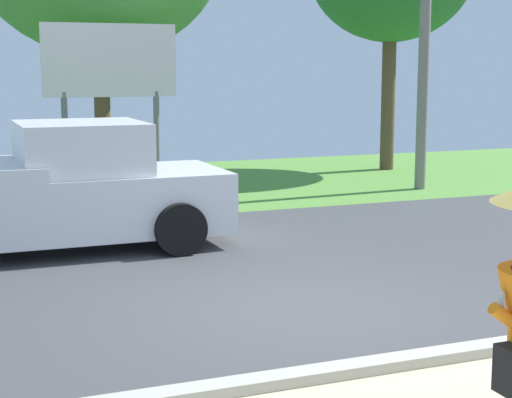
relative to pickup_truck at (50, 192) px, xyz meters
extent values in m
cube|color=#424244|center=(2.17, -2.05, -0.92)|extent=(40.00, 8.00, 0.10)
cube|color=#59903B|center=(2.17, 5.95, -0.92)|extent=(40.00, 8.00, 0.10)
cube|color=#B2AD9E|center=(2.17, -6.05, -0.82)|extent=(40.00, 0.24, 0.10)
cylinder|color=orange|center=(1.64, -8.23, 0.29)|extent=(0.29, 0.08, 0.24)
cube|color=#B7B7BC|center=(1.60, -8.20, 0.39)|extent=(0.02, 0.11, 0.16)
cube|color=silver|center=(-0.03, 0.00, -0.19)|extent=(5.20, 2.00, 0.90)
cube|color=silver|center=(0.47, 0.00, 0.56)|extent=(1.80, 1.84, 0.90)
cube|color=#2D3842|center=(1.32, 0.00, 0.56)|extent=(0.10, 1.70, 0.77)
cylinder|color=black|center=(1.67, 1.00, -0.49)|extent=(0.76, 0.28, 0.76)
cylinder|color=black|center=(1.67, -1.00, -0.49)|extent=(0.76, 0.28, 0.76)
cylinder|color=gray|center=(8.46, 3.26, 2.99)|extent=(0.24, 0.24, 7.73)
cylinder|color=slate|center=(0.82, 3.79, 0.23)|extent=(0.12, 0.12, 2.20)
cylinder|color=slate|center=(2.62, 3.79, 0.23)|extent=(0.12, 0.12, 2.20)
cube|color=silver|center=(1.72, 3.79, 1.93)|extent=(2.60, 0.10, 1.40)
cylinder|color=brown|center=(9.58, 6.60, 1.07)|extent=(0.36, 0.36, 3.88)
cylinder|color=brown|center=(2.05, 6.33, 0.96)|extent=(0.36, 0.36, 3.66)
camera|label=1|loc=(-1.59, -12.15, 1.82)|focal=57.68mm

